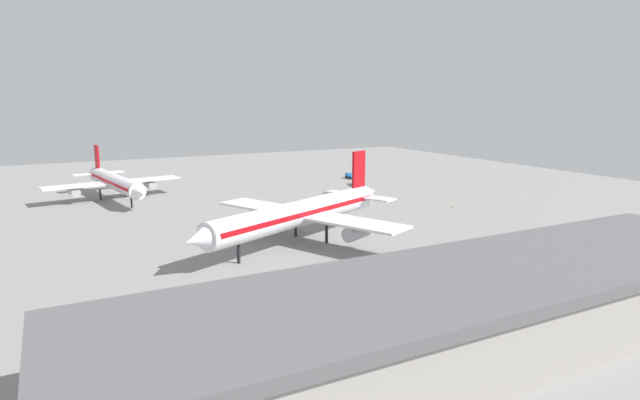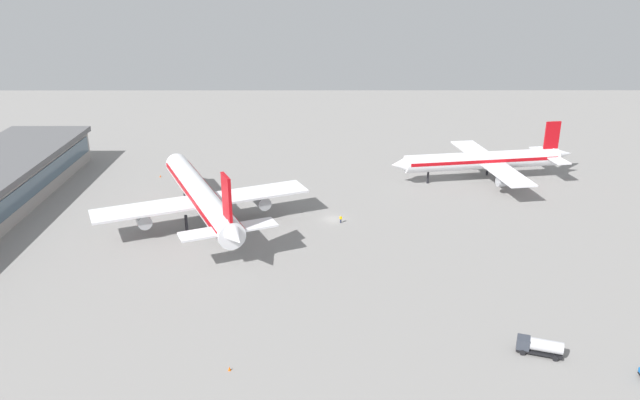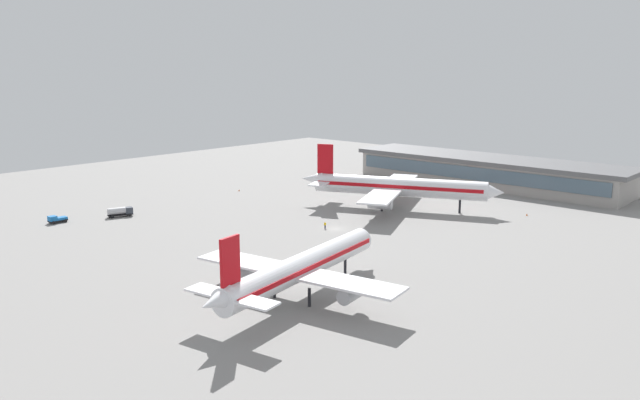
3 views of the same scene
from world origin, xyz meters
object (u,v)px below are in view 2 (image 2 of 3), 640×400
object	(u,v)px
airplane_at_gate	(484,160)
safety_cone_near_gate	(230,369)
fuel_truck	(540,346)
airplane_taxiing	(201,196)
ground_crew_worker	(341,219)
safety_cone_mid_apron	(160,176)

from	to	relation	value
airplane_at_gate	safety_cone_near_gate	bearing A→B (deg)	46.42
safety_cone_near_gate	fuel_truck	bearing A→B (deg)	94.79
airplane_at_gate	airplane_taxiing	xyz separation A→B (m)	(27.72, -66.72, 0.91)
safety_cone_near_gate	ground_crew_worker	bearing A→B (deg)	161.80
safety_cone_mid_apron	safety_cone_near_gate	bearing A→B (deg)	19.43
fuel_truck	ground_crew_worker	xyz separation A→B (m)	(-47.88, -26.68, -0.54)
airplane_at_gate	airplane_taxiing	distance (m)	72.25
safety_cone_near_gate	safety_cone_mid_apron	distance (m)	86.76
airplane_taxiing	ground_crew_worker	size ratio (longest dim) A/B	31.81
airplane_taxiing	safety_cone_near_gate	distance (m)	53.37
airplane_taxiing	fuel_truck	world-z (taller)	airplane_taxiing
ground_crew_worker	safety_cone_mid_apron	size ratio (longest dim) A/B	2.78
ground_crew_worker	safety_cone_near_gate	world-z (taller)	ground_crew_worker
safety_cone_mid_apron	airplane_taxiing	bearing A→B (deg)	28.26
airplane_at_gate	fuel_truck	xyz separation A→B (m)	(75.59, -10.51, -3.93)
safety_cone_mid_apron	fuel_truck	bearing A→B (deg)	42.84
fuel_truck	safety_cone_mid_apron	distance (m)	106.60
safety_cone_near_gate	safety_cone_mid_apron	world-z (taller)	same
airplane_at_gate	safety_cone_near_gate	world-z (taller)	airplane_at_gate
fuel_truck	safety_cone_near_gate	bearing A→B (deg)	23.73
fuel_truck	safety_cone_near_gate	world-z (taller)	fuel_truck
airplane_at_gate	ground_crew_worker	distance (m)	46.60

